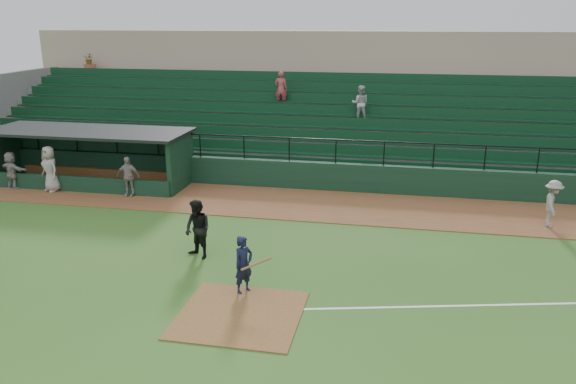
# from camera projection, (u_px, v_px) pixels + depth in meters

# --- Properties ---
(ground) EXTENTS (90.00, 90.00, 0.00)m
(ground) POSITION_uv_depth(u_px,v_px,m) (250.00, 296.00, 15.00)
(ground) COLOR #2F581C
(ground) RESTS_ON ground
(warning_track) EXTENTS (40.00, 4.00, 0.03)m
(warning_track) POSITION_uv_depth(u_px,v_px,m) (303.00, 204.00, 22.51)
(warning_track) COLOR brown
(warning_track) RESTS_ON ground
(home_plate_dirt) EXTENTS (3.00, 3.00, 0.03)m
(home_plate_dirt) POSITION_uv_depth(u_px,v_px,m) (240.00, 314.00, 14.06)
(home_plate_dirt) COLOR brown
(home_plate_dirt) RESTS_ON ground
(foul_line) EXTENTS (17.49, 4.44, 0.01)m
(foul_line) POSITION_uv_depth(u_px,v_px,m) (564.00, 304.00, 14.61)
(foul_line) COLOR white
(foul_line) RESTS_ON ground
(stadium_structure) EXTENTS (38.00, 13.08, 6.40)m
(stadium_structure) POSITION_uv_depth(u_px,v_px,m) (331.00, 114.00, 29.78)
(stadium_structure) COLOR black
(stadium_structure) RESTS_ON ground
(dugout) EXTENTS (8.90, 3.20, 2.42)m
(dugout) POSITION_uv_depth(u_px,v_px,m) (95.00, 152.00, 25.44)
(dugout) COLOR black
(dugout) RESTS_ON ground
(batter_at_plate) EXTENTS (1.12, 0.72, 1.60)m
(batter_at_plate) POSITION_uv_depth(u_px,v_px,m) (244.00, 265.00, 14.99)
(batter_at_plate) COLOR black
(batter_at_plate) RESTS_ON ground
(umpire) EXTENTS (1.11, 1.04, 1.83)m
(umpire) POSITION_uv_depth(u_px,v_px,m) (198.00, 229.00, 17.22)
(umpire) COLOR black
(umpire) RESTS_ON ground
(runner) EXTENTS (0.78, 1.16, 1.67)m
(runner) POSITION_uv_depth(u_px,v_px,m) (553.00, 204.00, 19.81)
(runner) COLOR gray
(runner) RESTS_ON warning_track
(dugout_player_a) EXTENTS (1.00, 0.48, 1.66)m
(dugout_player_a) POSITION_uv_depth(u_px,v_px,m) (128.00, 176.00, 23.27)
(dugout_player_a) COLOR gray
(dugout_player_a) RESTS_ON warning_track
(dugout_player_b) EXTENTS (1.12, 0.98, 1.94)m
(dugout_player_b) POSITION_uv_depth(u_px,v_px,m) (50.00, 169.00, 23.90)
(dugout_player_b) COLOR #A39E99
(dugout_player_b) RESTS_ON warning_track
(dugout_player_c) EXTENTS (1.56, 0.92, 1.60)m
(dugout_player_c) POSITION_uv_depth(u_px,v_px,m) (12.00, 170.00, 24.39)
(dugout_player_c) COLOR #9D9793
(dugout_player_c) RESTS_ON warning_track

